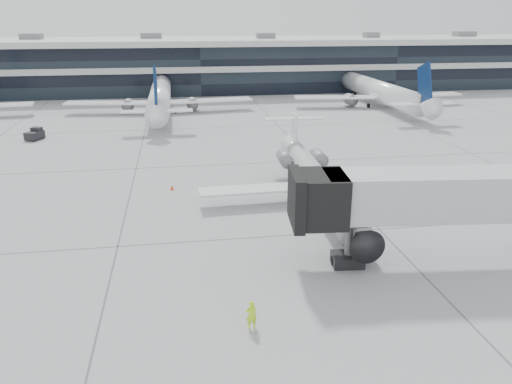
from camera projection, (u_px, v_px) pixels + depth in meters
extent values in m
plane|color=gray|center=(253.00, 238.00, 37.73)|extent=(220.00, 220.00, 0.00)
cube|color=black|center=(198.00, 67.00, 112.43)|extent=(170.00, 22.00, 10.00)
cylinder|color=silver|center=(319.00, 183.00, 43.65)|extent=(3.10, 20.99, 2.35)
cone|color=black|center=(361.00, 239.00, 32.71)|extent=(2.44, 2.52, 2.35)
cone|color=silver|center=(293.00, 147.00, 54.65)|extent=(2.33, 2.87, 2.24)
cube|color=silver|center=(253.00, 189.00, 44.01)|extent=(9.66, 2.59, 0.19)
cube|color=silver|center=(377.00, 184.00, 45.32)|extent=(9.77, 3.26, 0.19)
cylinder|color=slate|center=(285.00, 158.00, 50.02)|extent=(1.41, 3.01, 1.31)
cylinder|color=slate|center=(319.00, 157.00, 50.42)|extent=(1.41, 3.01, 1.31)
cube|color=silver|center=(294.00, 132.00, 53.55)|extent=(0.32, 2.27, 3.92)
cube|color=silver|center=(294.00, 118.00, 53.42)|extent=(6.32, 1.62, 0.14)
cylinder|color=black|center=(345.00, 242.00, 36.48)|extent=(0.17, 0.49, 0.49)
cylinder|color=black|center=(299.00, 196.00, 45.70)|extent=(0.23, 0.56, 0.56)
cylinder|color=black|center=(327.00, 195.00, 46.00)|extent=(0.23, 0.56, 0.56)
cube|color=#BBBDC0|center=(448.00, 194.00, 32.30)|extent=(16.33, 4.80, 2.99)
cube|color=black|center=(321.00, 198.00, 31.88)|extent=(3.34, 3.96, 3.22)
cylinder|color=slate|center=(348.00, 243.00, 33.06)|extent=(0.51, 0.51, 3.22)
cube|color=black|center=(347.00, 260.00, 33.46)|extent=(2.22, 1.81, 0.80)
imported|color=#C7FF1A|center=(251.00, 315.00, 26.53)|extent=(0.65, 0.47, 1.65)
cone|color=red|center=(172.00, 187.00, 48.07)|extent=(0.31, 0.31, 0.49)
cube|color=red|center=(172.00, 190.00, 48.15)|extent=(0.38, 0.38, 0.03)
cube|color=black|center=(34.00, 135.00, 67.48)|extent=(2.39, 2.90, 1.03)
cube|color=black|center=(37.00, 129.00, 67.77)|extent=(1.57, 1.46, 0.57)
cylinder|color=black|center=(35.00, 136.00, 68.59)|extent=(0.39, 0.54, 0.50)
cylinder|color=black|center=(43.00, 137.00, 68.28)|extent=(0.39, 0.54, 0.50)
cylinder|color=black|center=(26.00, 139.00, 66.93)|extent=(0.39, 0.54, 0.50)
cylinder|color=black|center=(34.00, 140.00, 66.61)|extent=(0.39, 0.54, 0.50)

